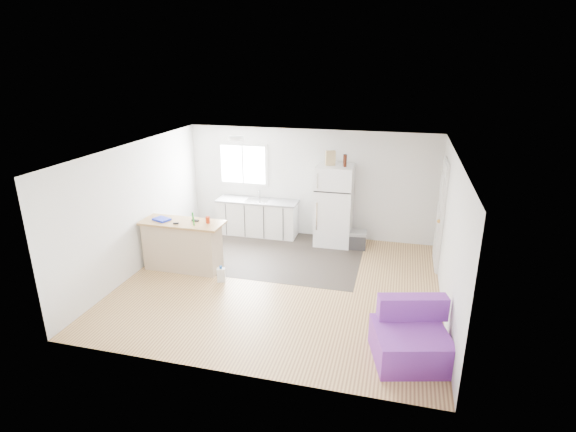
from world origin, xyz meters
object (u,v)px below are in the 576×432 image
object	(u,v)px
refrigerator	(334,205)
bottle_right	(345,160)
cleaner_jug	(221,275)
bottle_left	(345,161)
mop	(192,261)
cooler	(354,239)
blue_tray	(162,219)
kitchen_cabinets	(258,217)
red_cup	(208,220)
cardboard_box	(330,158)
peninsula	(183,245)
purple_seat	(410,339)

from	to	relation	value
refrigerator	bottle_right	distance (m)	1.01
cleaner_jug	refrigerator	bearing A→B (deg)	38.68
bottle_left	mop	bearing A→B (deg)	-141.38
refrigerator	cooler	world-z (taller)	refrigerator
cleaner_jug	blue_tray	world-z (taller)	blue_tray
cooler	bottle_left	distance (m)	1.69
refrigerator	bottle_left	world-z (taller)	bottle_left
blue_tray	kitchen_cabinets	bearing A→B (deg)	60.15
kitchen_cabinets	cooler	xyz separation A→B (m)	(2.23, -0.25, -0.22)
kitchen_cabinets	red_cup	distance (m)	2.12
blue_tray	cardboard_box	xyz separation A→B (m)	(2.83, 1.98, 0.91)
peninsula	bottle_right	world-z (taller)	bottle_right
cooler	blue_tray	bearing A→B (deg)	-157.32
refrigerator	blue_tray	world-z (taller)	refrigerator
kitchen_cabinets	blue_tray	world-z (taller)	kitchen_cabinets
kitchen_cabinets	refrigerator	xyz separation A→B (m)	(1.75, -0.09, 0.45)
red_cup	bottle_left	bearing A→B (deg)	39.45
bottle_right	mop	bearing A→B (deg)	-141.01
cooler	blue_tray	world-z (taller)	blue_tray
cardboard_box	bottle_left	bearing A→B (deg)	-11.21
purple_seat	bottle_left	world-z (taller)	bottle_left
refrigerator	peninsula	bearing A→B (deg)	-142.87
peninsula	blue_tray	xyz separation A→B (m)	(-0.38, -0.02, 0.49)
mop	cardboard_box	size ratio (longest dim) A/B	4.12
cooler	red_cup	size ratio (longest dim) A/B	4.34
mop	red_cup	world-z (taller)	mop
mop	kitchen_cabinets	bearing A→B (deg)	60.30
kitchen_cabinets	mop	world-z (taller)	mop
kitchen_cabinets	bottle_right	bearing A→B (deg)	-4.75
peninsula	red_cup	distance (m)	0.75
kitchen_cabinets	bottle_left	bearing A→B (deg)	-5.31
red_cup	cleaner_jug	bearing A→B (deg)	-45.79
bottle_right	cardboard_box	bearing A→B (deg)	172.08
peninsula	cardboard_box	xyz separation A→B (m)	(2.45, 1.96, 1.40)
bottle_left	blue_tray	bearing A→B (deg)	-148.61
purple_seat	cardboard_box	xyz separation A→B (m)	(-1.73, 3.70, 1.60)
cooler	purple_seat	distance (m)	3.73
cleaner_jug	bottle_right	xyz separation A→B (m)	(1.86, 2.25, 1.72)
kitchen_cabinets	cleaner_jug	xyz separation A→B (m)	(0.08, -2.40, -0.28)
cleaner_jug	bottle_left	xyz separation A→B (m)	(1.87, 2.23, 1.72)
peninsula	purple_seat	xyz separation A→B (m)	(4.18, -1.75, -0.20)
cleaner_jug	cooler	bearing A→B (deg)	29.46
cooler	cleaner_jug	distance (m)	3.03
cleaner_jug	bottle_left	distance (m)	3.38
cleaner_jug	red_cup	xyz separation A→B (m)	(-0.38, 0.39, 0.88)
blue_tray	bottle_left	bearing A→B (deg)	31.39
cleaner_jug	bottle_right	distance (m)	3.39
kitchen_cabinets	mop	bearing A→B (deg)	-105.52
bottle_right	peninsula	bearing A→B (deg)	-145.21
bottle_left	cooler	bearing A→B (deg)	-17.59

